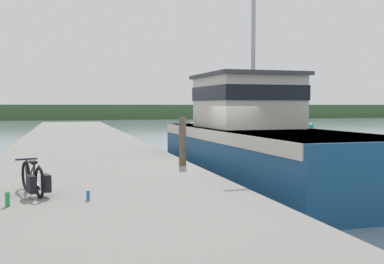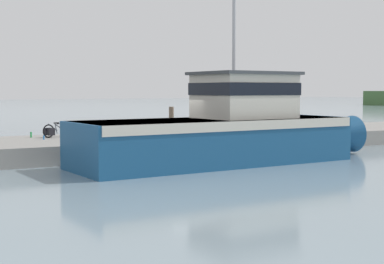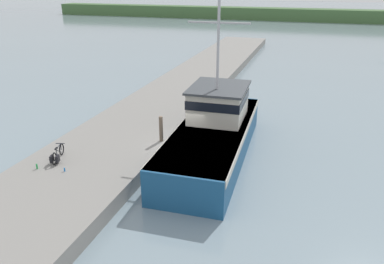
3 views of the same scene
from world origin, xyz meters
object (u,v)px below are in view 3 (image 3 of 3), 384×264
(bicycle_touring, at_px, (57,155))
(water_bottle_on_curb, at_px, (37,166))
(mooring_post, at_px, (161,129))
(water_bottle_by_bike, at_px, (65,170))
(fishing_boat_main, at_px, (215,130))

(bicycle_touring, height_order, water_bottle_on_curb, bicycle_touring)
(mooring_post, relative_size, water_bottle_on_curb, 5.60)
(water_bottle_on_curb, bearing_deg, mooring_post, 48.18)
(bicycle_touring, distance_m, water_bottle_on_curb, 1.09)
(bicycle_touring, relative_size, mooring_post, 1.13)
(bicycle_touring, distance_m, water_bottle_by_bike, 1.30)
(bicycle_touring, bearing_deg, mooring_post, 26.87)
(water_bottle_by_bike, bearing_deg, water_bottle_on_curb, -172.47)
(fishing_boat_main, relative_size, water_bottle_by_bike, 73.25)
(mooring_post, bearing_deg, water_bottle_on_curb, -131.82)
(fishing_boat_main, distance_m, water_bottle_on_curb, 9.23)
(water_bottle_by_bike, relative_size, water_bottle_on_curb, 0.72)
(mooring_post, xyz_separation_m, water_bottle_by_bike, (-2.95, -4.66, -0.62))
(fishing_boat_main, distance_m, water_bottle_by_bike, 8.09)
(water_bottle_by_bike, bearing_deg, fishing_boat_main, 45.05)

